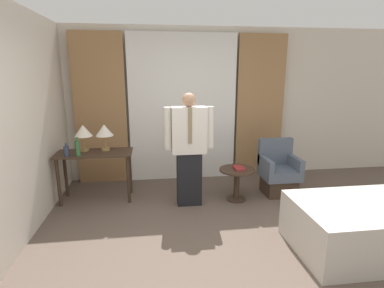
{
  "coord_description": "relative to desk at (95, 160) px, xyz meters",
  "views": [
    {
      "loc": [
        -0.54,
        -2.7,
        1.96
      ],
      "look_at": [
        -0.01,
        1.28,
        0.96
      ],
      "focal_mm": 28.0,
      "sensor_mm": 36.0,
      "label": 1
    }
  ],
  "objects": [
    {
      "name": "ground_plane",
      "position": [
        1.43,
        -1.79,
        -0.63
      ],
      "size": [
        16.0,
        16.0,
        0.0
      ],
      "primitive_type": "plane",
      "color": "brown"
    },
    {
      "name": "bottle_by_lamp",
      "position": [
        -0.19,
        -0.17,
        0.24
      ],
      "size": [
        0.07,
        0.07,
        0.27
      ],
      "color": "#336638",
      "rests_on": "desk"
    },
    {
      "name": "bed_corner",
      "position": [
        3.1,
        -1.78,
        -0.35
      ],
      "size": [
        1.4,
        1.0,
        0.55
      ],
      "color": "beige",
      "rests_on": "ground_plane"
    },
    {
      "name": "table_lamp_left",
      "position": [
        -0.15,
        0.09,
        0.43
      ],
      "size": [
        0.27,
        0.27,
        0.4
      ],
      "color": "#9E7F47",
      "rests_on": "desk"
    },
    {
      "name": "book",
      "position": [
        2.16,
        -0.3,
        -0.12
      ],
      "size": [
        0.15,
        0.22,
        0.03
      ],
      "color": "maroon",
      "rests_on": "side_table"
    },
    {
      "name": "curtain_drape_left",
      "position": [
        0.0,
        0.79,
        0.66
      ],
      "size": [
        0.87,
        0.06,
        2.58
      ],
      "color": "#997047",
      "rests_on": "ground_plane"
    },
    {
      "name": "table_lamp_right",
      "position": [
        0.15,
        0.09,
        0.43
      ],
      "size": [
        0.27,
        0.27,
        0.4
      ],
      "color": "#9E7F47",
      "rests_on": "desk"
    },
    {
      "name": "wall_back",
      "position": [
        1.43,
        0.92,
        0.72
      ],
      "size": [
        10.0,
        0.06,
        2.7
      ],
      "color": "beige",
      "rests_on": "ground_plane"
    },
    {
      "name": "curtain_sheer_center",
      "position": [
        1.43,
        0.79,
        0.66
      ],
      "size": [
        1.89,
        0.06,
        2.58
      ],
      "color": "white",
      "rests_on": "ground_plane"
    },
    {
      "name": "bottle_near_edge",
      "position": [
        -0.35,
        -0.18,
        0.21
      ],
      "size": [
        0.07,
        0.07,
        0.19
      ],
      "color": "#2D3851",
      "rests_on": "desk"
    },
    {
      "name": "curtain_drape_right",
      "position": [
        2.85,
        0.79,
        0.66
      ],
      "size": [
        0.87,
        0.06,
        2.58
      ],
      "color": "#997047",
      "rests_on": "ground_plane"
    },
    {
      "name": "person",
      "position": [
        1.39,
        -0.36,
        0.26
      ],
      "size": [
        0.71,
        0.23,
        1.65
      ],
      "color": "black",
      "rests_on": "ground_plane"
    },
    {
      "name": "side_table",
      "position": [
        2.14,
        -0.3,
        -0.29
      ],
      "size": [
        0.54,
        0.54,
        0.5
      ],
      "color": "#38281E",
      "rests_on": "ground_plane"
    },
    {
      "name": "desk",
      "position": [
        0.0,
        0.0,
        0.0
      ],
      "size": [
        1.12,
        0.49,
        0.76
      ],
      "color": "#38281E",
      "rests_on": "ground_plane"
    },
    {
      "name": "armchair",
      "position": [
        2.88,
        -0.13,
        -0.29
      ],
      "size": [
        0.56,
        0.54,
        0.87
      ],
      "color": "#38281E",
      "rests_on": "ground_plane"
    }
  ]
}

